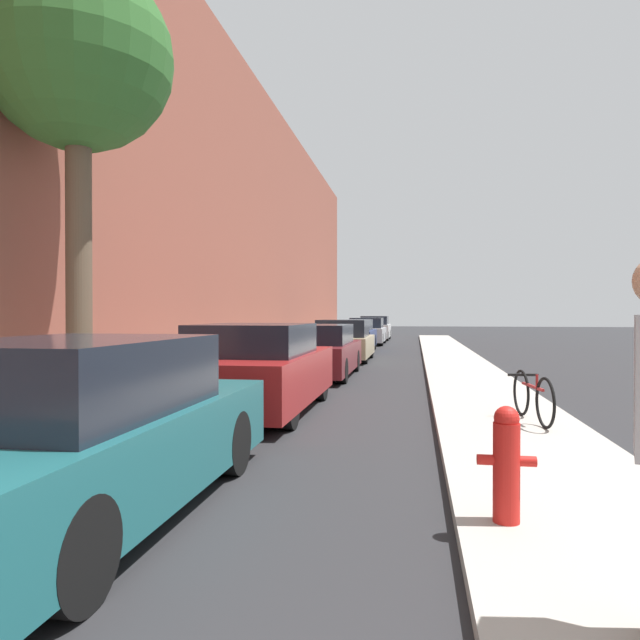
% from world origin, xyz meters
% --- Properties ---
extents(ground_plane, '(120.00, 120.00, 0.00)m').
position_xyz_m(ground_plane, '(0.00, 16.00, 0.00)').
color(ground_plane, '#28282B').
extents(sidewalk_left, '(2.00, 52.00, 0.12)m').
position_xyz_m(sidewalk_left, '(-2.90, 16.00, 0.06)').
color(sidewalk_left, '#ADA89E').
rests_on(sidewalk_left, ground).
extents(sidewalk_right, '(2.00, 52.00, 0.12)m').
position_xyz_m(sidewalk_right, '(2.90, 16.00, 0.06)').
color(sidewalk_right, '#ADA89E').
rests_on(sidewalk_right, ground).
extents(building_facade_left, '(0.70, 52.00, 9.92)m').
position_xyz_m(building_facade_left, '(-4.25, 16.00, 4.96)').
color(building_facade_left, brown).
rests_on(building_facade_left, ground).
extents(parked_car_teal, '(1.78, 4.40, 1.44)m').
position_xyz_m(parked_car_teal, '(-1.01, 5.32, 0.68)').
color(parked_car_teal, black).
rests_on(parked_car_teal, ground).
extents(parked_car_red, '(1.87, 4.48, 1.46)m').
position_xyz_m(parked_car_red, '(-0.98, 10.38, 0.71)').
color(parked_car_red, black).
rests_on(parked_car_red, ground).
extents(parked_car_maroon, '(1.70, 4.63, 1.35)m').
position_xyz_m(parked_car_maroon, '(-0.81, 15.83, 0.64)').
color(parked_car_maroon, black).
rests_on(parked_car_maroon, ground).
extents(parked_car_champagne, '(1.85, 4.04, 1.42)m').
position_xyz_m(parked_car_champagne, '(-0.84, 20.97, 0.67)').
color(parked_car_champagne, black).
rests_on(parked_car_champagne, ground).
extents(parked_car_navy, '(1.73, 4.13, 1.38)m').
position_xyz_m(parked_car_navy, '(-1.02, 26.04, 0.66)').
color(parked_car_navy, black).
rests_on(parked_car_navy, ground).
extents(parked_car_silver, '(1.83, 4.49, 1.41)m').
position_xyz_m(parked_car_silver, '(-0.89, 31.65, 0.67)').
color(parked_car_silver, black).
rests_on(parked_car_silver, ground).
extents(parked_car_white, '(1.81, 4.28, 1.48)m').
position_xyz_m(parked_car_white, '(-0.84, 36.96, 0.70)').
color(parked_car_white, black).
rests_on(parked_car_white, ground).
extents(street_tree_near, '(2.53, 2.53, 6.25)m').
position_xyz_m(street_tree_near, '(-2.88, 8.28, 5.02)').
color(street_tree_near, brown).
rests_on(street_tree_near, sidewalk_left).
extents(fire_hydrant, '(0.41, 0.19, 0.84)m').
position_xyz_m(fire_hydrant, '(2.26, 5.46, 0.55)').
color(fire_hydrant, red).
rests_on(fire_hydrant, sidewalk_right).
extents(bicycle, '(0.44, 1.65, 0.68)m').
position_xyz_m(bicycle, '(3.23, 9.55, 0.47)').
color(bicycle, black).
rests_on(bicycle, sidewalk_right).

